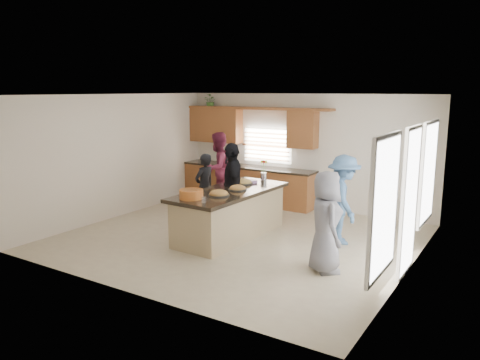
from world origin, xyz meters
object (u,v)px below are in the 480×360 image
Objects in this scene: salad_bowl at (191,194)px; woman_right_back at (343,199)px; woman_left_back at (205,187)px; woman_left_front at (232,186)px; woman_left_mid at (218,168)px; island at (230,215)px; woman_right_front at (326,222)px.

woman_right_back reaches higher than salad_bowl.
woman_left_front is at bearing 78.36° from woman_left_back.
woman_left_front is (-0.04, 1.43, -0.13)m from salad_bowl.
woman_left_mid is 2.28m from woman_left_front.
woman_left_back is at bearing 27.74° from woman_left_mid.
woman_left_front is 2.30m from woman_right_back.
woman_left_front reaches higher than island.
woman_left_mid is at bearing -178.32° from woman_left_front.
woman_right_front is at bearing -14.92° from island.
woman_right_front is (3.50, -1.51, 0.08)m from woman_left_back.
woman_left_mid reaches higher than salad_bowl.
salad_bowl is 1.44m from woman_left_front.
woman_left_front is (0.97, -0.35, 0.17)m from woman_left_back.
woman_left_back is (-1.21, 0.80, 0.30)m from island.
woman_left_front is 1.08× the size of woman_right_back.
salad_bowl is 2.87m from woman_right_back.
woman_right_front is at bearing 6.26° from salad_bowl.
island is 1.48m from woman_left_back.
woman_right_back is (2.27, 0.37, -0.06)m from woman_left_front.
salad_bowl is at bearing 57.48° from woman_right_front.
woman_left_mid reaches higher than woman_left_back.
woman_left_mid is (-1.57, 3.12, -0.12)m from salad_bowl.
salad_bowl is 0.26× the size of woman_right_back.
woman_left_front is (1.53, -1.69, -0.01)m from woman_left_mid.
woman_right_back reaches higher than woman_right_front.
woman_left_back is 3.81m from woman_right_front.
island is 1.50× the size of woman_left_front.
salad_bowl is 0.24× the size of woman_left_mid.
woman_right_front reaches higher than island.
island is 1.16m from salad_bowl.
woman_right_back is at bearing 58.76° from woman_left_front.
salad_bowl is 0.29× the size of woman_left_back.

